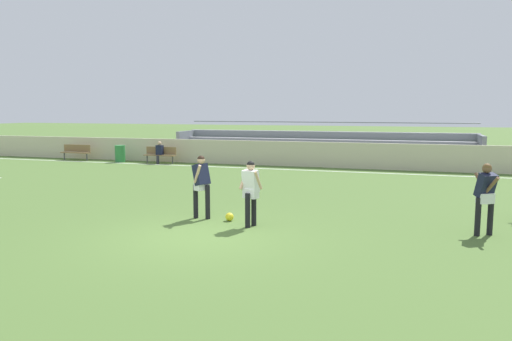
{
  "coord_description": "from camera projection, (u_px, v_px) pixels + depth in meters",
  "views": [
    {
      "loc": [
        4.58,
        -9.96,
        2.9
      ],
      "look_at": [
        0.11,
        3.99,
        1.06
      ],
      "focal_mm": 33.93,
      "sensor_mm": 36.0,
      "label": 1
    }
  ],
  "objects": [
    {
      "name": "spectator_seated",
      "position": [
        159.0,
        151.0,
        26.25
      ],
      "size": [
        0.36,
        0.42,
        1.21
      ],
      "color": "#2D2D38",
      "rests_on": "ground"
    },
    {
      "name": "field_line_sideline",
      "position": [
        310.0,
        170.0,
        23.32
      ],
      "size": [
        44.0,
        0.12,
        0.01
      ],
      "primitive_type": "cube",
      "color": "white",
      "rests_on": "ground"
    },
    {
      "name": "bleacher_stand",
      "position": [
        320.0,
        146.0,
        26.72
      ],
      "size": [
        16.46,
        2.56,
        2.23
      ],
      "color": "#B2B2B7",
      "rests_on": "ground"
    },
    {
      "name": "player_white_deep_cover",
      "position": [
        251.0,
        188.0,
        11.98
      ],
      "size": [
        0.56,
        0.38,
        1.65
      ],
      "color": "black",
      "rests_on": "ground"
    },
    {
      "name": "player_dark_trailing_run",
      "position": [
        201.0,
        181.0,
        12.88
      ],
      "size": [
        0.49,
        0.62,
        1.7
      ],
      "color": "black",
      "rests_on": "ground"
    },
    {
      "name": "ground_plane",
      "position": [
        199.0,
        236.0,
        11.15
      ],
      "size": [
        160.0,
        160.0,
        0.0
      ],
      "primitive_type": "plane",
      "color": "#4C6B30"
    },
    {
      "name": "bench_near_wall_gap",
      "position": [
        76.0,
        151.0,
        28.04
      ],
      "size": [
        1.8,
        0.4,
        0.9
      ],
      "color": "olive",
      "rests_on": "ground"
    },
    {
      "name": "trash_bin",
      "position": [
        120.0,
        154.0,
        27.06
      ],
      "size": [
        0.56,
        0.56,
        0.94
      ],
      "primitive_type": "cylinder",
      "color": "#2D7F3D",
      "rests_on": "ground"
    },
    {
      "name": "soccer_ball",
      "position": [
        230.0,
        217.0,
        12.7
      ],
      "size": [
        0.22,
        0.22,
        0.22
      ],
      "primitive_type": "sphere",
      "color": "yellow",
      "rests_on": "ground"
    },
    {
      "name": "bench_far_right",
      "position": [
        160.0,
        153.0,
        26.38
      ],
      "size": [
        1.8,
        0.4,
        0.9
      ],
      "color": "olive",
      "rests_on": "ground"
    },
    {
      "name": "player_dark_wide_left",
      "position": [
        486.0,
        193.0,
        11.13
      ],
      "size": [
        0.52,
        0.76,
        1.69
      ],
      "color": "black",
      "rests_on": "ground"
    },
    {
      "name": "sideline_wall",
      "position": [
        316.0,
        155.0,
        24.64
      ],
      "size": [
        48.0,
        0.16,
        1.29
      ],
      "primitive_type": "cube",
      "color": "beige",
      "rests_on": "ground"
    }
  ]
}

